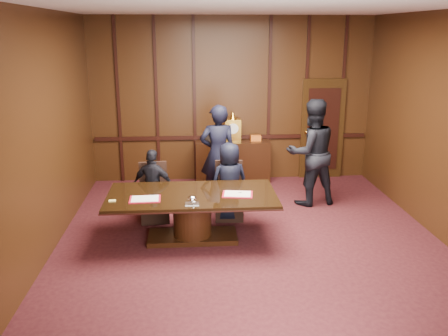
{
  "coord_description": "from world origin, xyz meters",
  "views": [
    {
      "loc": [
        -0.9,
        -6.61,
        3.19
      ],
      "look_at": [
        -0.37,
        0.72,
        1.05
      ],
      "focal_mm": 38.0,
      "sensor_mm": 36.0,
      "label": 1
    }
  ],
  "objects_px": {
    "sideboard": "(233,160)",
    "signatory_left": "(154,186)",
    "signatory_right": "(229,182)",
    "witness_right": "(311,152)",
    "conference_table": "(192,209)",
    "witness_left": "(218,154)"
  },
  "relations": [
    {
      "from": "signatory_right",
      "to": "witness_right",
      "type": "relative_size",
      "value": 0.69
    },
    {
      "from": "sideboard",
      "to": "signatory_right",
      "type": "height_order",
      "value": "sideboard"
    },
    {
      "from": "witness_left",
      "to": "signatory_left",
      "type": "bearing_deg",
      "value": 35.59
    },
    {
      "from": "signatory_right",
      "to": "witness_right",
      "type": "bearing_deg",
      "value": -172.89
    },
    {
      "from": "conference_table",
      "to": "witness_left",
      "type": "relative_size",
      "value": 1.39
    },
    {
      "from": "conference_table",
      "to": "signatory_left",
      "type": "xyz_separation_m",
      "value": [
        -0.65,
        0.8,
        0.13
      ]
    },
    {
      "from": "signatory_left",
      "to": "signatory_right",
      "type": "bearing_deg",
      "value": -162.24
    },
    {
      "from": "conference_table",
      "to": "signatory_left",
      "type": "bearing_deg",
      "value": 129.09
    },
    {
      "from": "witness_left",
      "to": "witness_right",
      "type": "relative_size",
      "value": 0.94
    },
    {
      "from": "conference_table",
      "to": "signatory_right",
      "type": "relative_size",
      "value": 1.91
    },
    {
      "from": "conference_table",
      "to": "witness_right",
      "type": "height_order",
      "value": "witness_right"
    },
    {
      "from": "conference_table",
      "to": "witness_left",
      "type": "bearing_deg",
      "value": 73.39
    },
    {
      "from": "signatory_left",
      "to": "witness_right",
      "type": "distance_m",
      "value": 2.99
    },
    {
      "from": "signatory_right",
      "to": "conference_table",
      "type": "bearing_deg",
      "value": 34.76
    },
    {
      "from": "sideboard",
      "to": "signatory_right",
      "type": "bearing_deg",
      "value": -96.69
    },
    {
      "from": "sideboard",
      "to": "signatory_left",
      "type": "height_order",
      "value": "sideboard"
    },
    {
      "from": "sideboard",
      "to": "signatory_right",
      "type": "xyz_separation_m",
      "value": [
        -0.25,
        -2.14,
        0.2
      ]
    },
    {
      "from": "sideboard",
      "to": "witness_left",
      "type": "height_order",
      "value": "witness_left"
    },
    {
      "from": "conference_table",
      "to": "signatory_left",
      "type": "height_order",
      "value": "signatory_left"
    },
    {
      "from": "conference_table",
      "to": "signatory_left",
      "type": "distance_m",
      "value": 1.04
    },
    {
      "from": "signatory_left",
      "to": "sideboard",
      "type": "bearing_deg",
      "value": -108.17
    },
    {
      "from": "sideboard",
      "to": "signatory_left",
      "type": "xyz_separation_m",
      "value": [
        -1.55,
        -2.14,
        0.15
      ]
    }
  ]
}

